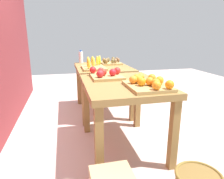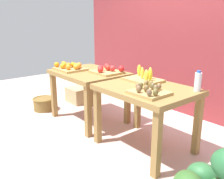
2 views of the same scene
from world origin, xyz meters
name	(u,v)px [view 1 (image 1 of 2)]	position (x,y,z in m)	size (l,w,h in m)	color
ground_plane	(111,125)	(0.00, 0.00, 0.00)	(8.00, 8.00, 0.00)	#C7ABA3
display_table_left	(123,92)	(-0.56, 0.00, 0.63)	(1.04, 0.80, 0.74)	olive
display_table_right	(103,73)	(0.56, 0.00, 0.63)	(1.04, 0.80, 0.74)	olive
orange_bin	(148,83)	(-0.82, -0.15, 0.78)	(0.45, 0.36, 0.11)	tan
apple_bin	(106,74)	(-0.29, 0.13, 0.78)	(0.41, 0.36, 0.11)	tan
banana_crate	(94,66)	(0.36, 0.17, 0.78)	(0.44, 0.32, 0.17)	tan
kiwi_bin	(111,62)	(0.75, -0.18, 0.77)	(0.36, 0.32, 0.10)	tan
water_bottle	(81,57)	(1.01, 0.29, 0.84)	(0.07, 0.07, 0.22)	silver
watermelon_pile	(106,85)	(1.54, -0.25, 0.19)	(0.66, 0.62, 0.52)	#267132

